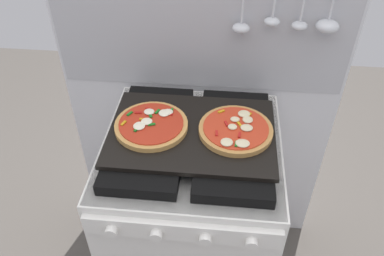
{
  "coord_description": "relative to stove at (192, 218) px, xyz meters",
  "views": [
    {
      "loc": [
        0.1,
        -0.97,
        1.77
      ],
      "look_at": [
        0.0,
        0.0,
        0.93
      ],
      "focal_mm": 37.16,
      "sensor_mm": 36.0,
      "label": 1
    }
  ],
  "objects": [
    {
      "name": "baking_tray",
      "position": [
        0.0,
        0.0,
        0.46
      ],
      "size": [
        0.54,
        0.38,
        0.02
      ],
      "primitive_type": "cube",
      "color": "black",
      "rests_on": "stove"
    },
    {
      "name": "pizza_left",
      "position": [
        -0.13,
        0.0,
        0.48
      ],
      "size": [
        0.24,
        0.24,
        0.03
      ],
      "color": "tan",
      "rests_on": "baking_tray"
    },
    {
      "name": "stove",
      "position": [
        0.0,
        0.0,
        0.0
      ],
      "size": [
        0.6,
        0.64,
        0.9
      ],
      "color": "white",
      "rests_on": "ground_plane"
    },
    {
      "name": "pizza_right",
      "position": [
        0.14,
        0.01,
        0.48
      ],
      "size": [
        0.24,
        0.24,
        0.03
      ],
      "color": "#C18947",
      "rests_on": "baking_tray"
    },
    {
      "name": "kitchen_backsplash",
      "position": [
        0.0,
        0.34,
        0.34
      ],
      "size": [
        1.1,
        0.09,
        1.55
      ],
      "color": "silver",
      "rests_on": "ground_plane"
    }
  ]
}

